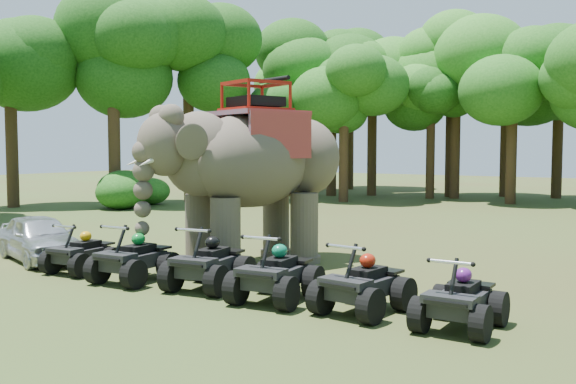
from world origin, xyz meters
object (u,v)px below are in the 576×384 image
atv_4 (363,277)px  atv_0 (82,247)px  elephant (252,171)px  atv_1 (134,252)px  atv_5 (460,292)px  parked_car (39,238)px  atv_3 (276,267)px  atv_2 (209,257)px

atv_4 → atv_0: bearing=-172.0°
elephant → atv_1: 3.72m
atv_5 → atv_0: bearing=-179.5°
elephant → parked_car: (-5.00, -2.62, -1.76)m
elephant → atv_3: bearing=-27.4°
elephant → atv_3: size_ratio=3.10×
atv_0 → atv_4: (7.29, 0.22, 0.06)m
parked_car → atv_3: bearing=-73.4°
elephant → parked_car: 5.91m
elephant → atv_5: elephant is taller
atv_3 → atv_5: size_ratio=1.10×
atv_0 → atv_1: atv_1 is taller
atv_3 → atv_5: bearing=-5.4°
atv_0 → atv_2: atv_2 is taller
atv_0 → elephant: bearing=42.7°
elephant → atv_5: (6.29, -2.94, -1.75)m
elephant → atv_5: 7.15m
atv_4 → atv_2: bearing=-174.1°
parked_car → atv_2: atv_2 is taller
parked_car → atv_3: (7.69, -0.35, 0.07)m
atv_2 → atv_5: (5.39, -0.12, -0.06)m
elephant → atv_2: (0.89, -2.82, -1.68)m
atv_2 → atv_0: bearing=175.6°
atv_0 → atv_2: bearing=-1.0°
atv_2 → atv_3: bearing=-12.8°
parked_car → atv_5: atv_5 is taller
atv_1 → atv_5: 7.25m
atv_0 → atv_3: 5.49m
atv_3 → elephant: bearing=126.3°
atv_0 → atv_4: bearing=-3.1°
elephant → atv_1: size_ratio=3.18×
parked_car → atv_0: parked_car is taller
atv_1 → atv_2: size_ratio=0.97×
atv_1 → atv_4: (5.44, 0.32, -0.00)m
parked_car → elephant: bearing=-43.2°
atv_0 → atv_5: size_ratio=0.97×
parked_car → atv_1: (4.04, -0.55, 0.05)m
atv_2 → atv_5: bearing=-9.4°
atv_0 → atv_3: bearing=-3.8°
atv_1 → atv_0: bearing=173.4°
elephant → atv_0: elephant is taller
atv_1 → atv_4: bearing=-0.2°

